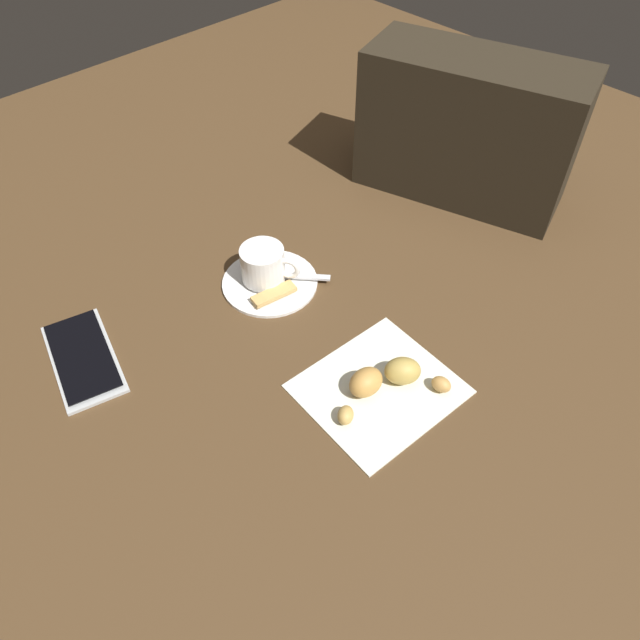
% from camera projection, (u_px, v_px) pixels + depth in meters
% --- Properties ---
extents(ground_plane, '(1.80, 1.80, 0.00)m').
position_uv_depth(ground_plane, '(323.00, 338.00, 0.77)').
color(ground_plane, '#49331D').
extents(saucer, '(0.13, 0.13, 0.01)m').
position_uv_depth(saucer, '(270.00, 281.00, 0.83)').
color(saucer, white).
rests_on(saucer, ground).
extents(espresso_cup, '(0.08, 0.06, 0.05)m').
position_uv_depth(espresso_cup, '(264.00, 264.00, 0.81)').
color(espresso_cup, white).
rests_on(espresso_cup, saucer).
extents(teaspoon, '(0.10, 0.09, 0.01)m').
position_uv_depth(teaspoon, '(273.00, 274.00, 0.83)').
color(teaspoon, silver).
rests_on(teaspoon, saucer).
extents(sugar_packet, '(0.03, 0.06, 0.01)m').
position_uv_depth(sugar_packet, '(275.00, 293.00, 0.80)').
color(sugar_packet, tan).
rests_on(sugar_packet, saucer).
extents(napkin, '(0.17, 0.19, 0.00)m').
position_uv_depth(napkin, '(379.00, 388.00, 0.71)').
color(napkin, silver).
rests_on(napkin, ground).
extents(croissant, '(0.09, 0.14, 0.03)m').
position_uv_depth(croissant, '(386.00, 380.00, 0.70)').
color(croissant, tan).
rests_on(croissant, napkin).
extents(cell_phone, '(0.17, 0.11, 0.01)m').
position_uv_depth(cell_phone, '(83.00, 357.00, 0.74)').
color(cell_phone, '#B5B8B8').
rests_on(cell_phone, ground).
extents(laptop_bag, '(0.34, 0.22, 0.22)m').
position_uv_depth(laptop_bag, '(467.00, 129.00, 0.90)').
color(laptop_bag, black).
rests_on(laptop_bag, ground).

